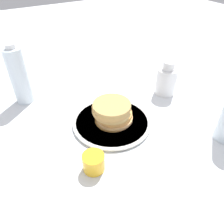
# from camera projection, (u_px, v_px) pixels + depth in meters

# --- Properties ---
(ground_plane) EXTENTS (4.00, 4.00, 0.00)m
(ground_plane) POSITION_uv_depth(u_px,v_px,m) (117.00, 121.00, 0.83)
(ground_plane) COLOR white
(plate) EXTENTS (0.29, 0.29, 0.01)m
(plate) POSITION_uv_depth(u_px,v_px,m) (112.00, 122.00, 0.81)
(plate) COLOR silver
(plate) RESTS_ON ground_plane
(pancake_stack) EXTENTS (0.15, 0.15, 0.08)m
(pancake_stack) POSITION_uv_depth(u_px,v_px,m) (113.00, 112.00, 0.78)
(pancake_stack) COLOR #BC823B
(pancake_stack) RESTS_ON plate
(juice_glass) EXTENTS (0.07, 0.07, 0.06)m
(juice_glass) POSITION_uv_depth(u_px,v_px,m) (94.00, 162.00, 0.64)
(juice_glass) COLOR yellow
(juice_glass) RESTS_ON ground_plane
(cream_jug) EXTENTS (0.09, 0.09, 0.15)m
(cream_jug) POSITION_uv_depth(u_px,v_px,m) (166.00, 80.00, 0.94)
(cream_jug) COLOR white
(cream_jug) RESTS_ON ground_plane
(water_bottle_mid) EXTENTS (0.07, 0.07, 0.25)m
(water_bottle_mid) POSITION_uv_depth(u_px,v_px,m) (19.00, 76.00, 0.86)
(water_bottle_mid) COLOR silver
(water_bottle_mid) RESTS_ON ground_plane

